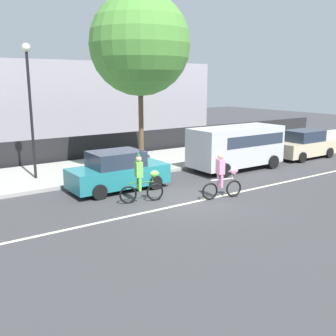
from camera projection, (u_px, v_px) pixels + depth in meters
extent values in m
plane|color=#38383A|center=(186.00, 199.00, 15.17)|extent=(80.00, 80.00, 0.00)
cube|color=beige|center=(194.00, 202.00, 14.77)|extent=(36.00, 0.14, 0.01)
cube|color=#9E9B93|center=(111.00, 167.00, 20.38)|extent=(60.00, 5.00, 0.15)
cube|color=black|center=(87.00, 148.00, 22.57)|extent=(40.00, 0.08, 1.40)
cube|color=#99939E|center=(22.00, 103.00, 28.32)|extent=(28.00, 8.00, 5.80)
torus|color=black|center=(155.00, 192.00, 14.87)|extent=(0.67, 0.23, 0.67)
torus|color=black|center=(128.00, 195.00, 14.52)|extent=(0.67, 0.23, 0.67)
cylinder|color=#266626|center=(142.00, 183.00, 14.61)|extent=(0.95, 0.29, 0.05)
cylinder|color=#266626|center=(138.00, 181.00, 14.53)|extent=(0.04, 0.04, 0.18)
cylinder|color=#266626|center=(152.00, 179.00, 14.72)|extent=(0.04, 0.04, 0.23)
cylinder|color=#266626|center=(152.00, 176.00, 14.70)|extent=(0.16, 0.49, 0.03)
ellipsoid|color=#72CC4C|center=(154.00, 174.00, 14.71)|extent=(0.40, 0.28, 0.24)
cube|color=#72CC4C|center=(139.00, 169.00, 14.46)|extent=(0.31, 0.37, 0.56)
sphere|color=tan|center=(139.00, 159.00, 14.37)|extent=(0.22, 0.22, 0.22)
cone|color=#266626|center=(138.00, 154.00, 14.33)|extent=(0.14, 0.14, 0.16)
cylinder|color=#72CC4C|center=(140.00, 185.00, 14.45)|extent=(0.11, 0.11, 0.48)
cylinder|color=#72CC4C|center=(138.00, 183.00, 14.71)|extent=(0.11, 0.11, 0.48)
torus|color=black|center=(234.00, 188.00, 15.36)|extent=(0.67, 0.21, 0.67)
torus|color=black|center=(210.00, 191.00, 14.97)|extent=(0.67, 0.21, 0.67)
cylinder|color=silver|center=(222.00, 179.00, 15.07)|extent=(0.95, 0.26, 0.05)
cylinder|color=silver|center=(219.00, 178.00, 15.00)|extent=(0.04, 0.04, 0.18)
cylinder|color=silver|center=(232.00, 176.00, 15.20)|extent=(0.04, 0.04, 0.23)
cylinder|color=silver|center=(232.00, 173.00, 15.18)|extent=(0.14, 0.50, 0.03)
ellipsoid|color=pink|center=(234.00, 171.00, 15.19)|extent=(0.39, 0.27, 0.24)
cube|color=pink|center=(220.00, 167.00, 14.93)|extent=(0.30, 0.36, 0.56)
sphere|color=tan|center=(221.00, 156.00, 14.84)|extent=(0.22, 0.22, 0.22)
cone|color=silver|center=(221.00, 152.00, 14.80)|extent=(0.14, 0.14, 0.16)
cylinder|color=pink|center=(222.00, 182.00, 14.92)|extent=(0.11, 0.11, 0.48)
cylinder|color=pink|center=(218.00, 180.00, 15.17)|extent=(0.11, 0.11, 0.48)
cube|color=silver|center=(236.00, 146.00, 19.96)|extent=(5.00, 2.00, 1.90)
cube|color=#283342|center=(242.00, 138.00, 20.11)|extent=(3.90, 2.02, 0.56)
cylinder|color=black|center=(273.00, 162.00, 20.30)|extent=(0.70, 0.22, 0.70)
cylinder|color=black|center=(245.00, 156.00, 21.90)|extent=(0.70, 0.22, 0.70)
cylinder|color=black|center=(224.00, 170.00, 18.41)|extent=(0.70, 0.22, 0.70)
cylinder|color=black|center=(197.00, 163.00, 20.02)|extent=(0.70, 0.22, 0.70)
cube|color=#1E727A|center=(118.00, 176.00, 16.32)|extent=(4.10, 1.72, 0.80)
cube|color=#232D3D|center=(116.00, 159.00, 16.11)|extent=(2.10, 1.58, 0.64)
cylinder|color=black|center=(155.00, 182.00, 16.40)|extent=(0.60, 0.20, 0.60)
cylinder|color=black|center=(135.00, 175.00, 17.78)|extent=(0.60, 0.20, 0.60)
cylinder|color=black|center=(99.00, 192.00, 14.99)|extent=(0.60, 0.20, 0.60)
cylinder|color=black|center=(82.00, 183.00, 16.37)|extent=(0.60, 0.20, 0.60)
cube|color=beige|center=(304.00, 148.00, 23.11)|extent=(4.10, 1.72, 0.80)
cube|color=#232D3D|center=(304.00, 136.00, 22.89)|extent=(2.10, 1.58, 0.64)
cylinder|color=black|center=(329.00, 153.00, 23.18)|extent=(0.60, 0.20, 0.60)
cylinder|color=black|center=(305.00, 149.00, 24.57)|extent=(0.60, 0.20, 0.60)
cylinder|color=black|center=(302.00, 157.00, 21.77)|extent=(0.60, 0.20, 0.60)
cylinder|color=black|center=(277.00, 153.00, 23.16)|extent=(0.60, 0.20, 0.60)
cylinder|color=black|center=(31.00, 117.00, 17.19)|extent=(0.12, 0.12, 5.50)
sphere|color=#EAEACC|center=(26.00, 47.00, 16.55)|extent=(0.36, 0.36, 0.36)
cylinder|color=brown|center=(141.00, 126.00, 19.02)|extent=(0.24, 0.24, 4.30)
sphere|color=#4C8C38|center=(140.00, 44.00, 18.20)|extent=(4.73, 4.73, 4.73)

